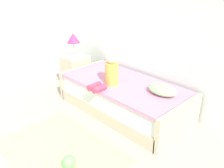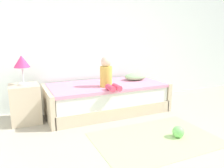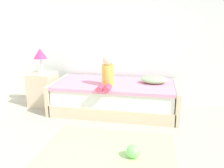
{
  "view_description": "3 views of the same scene",
  "coord_description": "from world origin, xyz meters",
  "px_view_note": "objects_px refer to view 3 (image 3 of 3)",
  "views": [
    {
      "loc": [
        1.89,
        -0.5,
        2.01
      ],
      "look_at": [
        -0.45,
        1.75,
        0.55
      ],
      "focal_mm": 38.53,
      "sensor_mm": 36.0,
      "label": 1
    },
    {
      "loc": [
        -1.94,
        -1.54,
        1.35
      ],
      "look_at": [
        -0.45,
        1.75,
        0.55
      ],
      "focal_mm": 35.85,
      "sensor_mm": 36.0,
      "label": 2
    },
    {
      "loc": [
        0.22,
        -1.75,
        1.55
      ],
      "look_at": [
        -0.45,
        1.75,
        0.55
      ],
      "focal_mm": 37.39,
      "sensor_mm": 36.0,
      "label": 3
    }
  ],
  "objects_px": {
    "bed": "(115,97)",
    "child_figure": "(107,74)",
    "table_lamp": "(40,55)",
    "pillow": "(154,80)",
    "nightstand": "(43,89)",
    "toy_ball": "(133,151)"
  },
  "relations": [
    {
      "from": "bed",
      "to": "child_figure",
      "type": "height_order",
      "value": "child_figure"
    },
    {
      "from": "table_lamp",
      "to": "pillow",
      "type": "height_order",
      "value": "table_lamp"
    },
    {
      "from": "bed",
      "to": "nightstand",
      "type": "distance_m",
      "value": 1.35
    },
    {
      "from": "bed",
      "to": "toy_ball",
      "type": "distance_m",
      "value": 1.46
    },
    {
      "from": "bed",
      "to": "pillow",
      "type": "xyz_separation_m",
      "value": [
        0.65,
        0.1,
        0.32
      ]
    },
    {
      "from": "child_figure",
      "to": "toy_ball",
      "type": "bearing_deg",
      "value": -64.88
    },
    {
      "from": "table_lamp",
      "to": "toy_ball",
      "type": "height_order",
      "value": "table_lamp"
    },
    {
      "from": "nightstand",
      "to": "pillow",
      "type": "distance_m",
      "value": 2.02
    },
    {
      "from": "nightstand",
      "to": "table_lamp",
      "type": "bearing_deg",
      "value": 180.0
    },
    {
      "from": "bed",
      "to": "pillow",
      "type": "distance_m",
      "value": 0.73
    },
    {
      "from": "nightstand",
      "to": "table_lamp",
      "type": "distance_m",
      "value": 0.64
    },
    {
      "from": "pillow",
      "to": "table_lamp",
      "type": "bearing_deg",
      "value": -178.54
    },
    {
      "from": "child_figure",
      "to": "pillow",
      "type": "relative_size",
      "value": 1.16
    },
    {
      "from": "table_lamp",
      "to": "nightstand",
      "type": "bearing_deg",
      "value": 0.0
    },
    {
      "from": "pillow",
      "to": "toy_ball",
      "type": "relative_size",
      "value": 2.74
    },
    {
      "from": "nightstand",
      "to": "child_figure",
      "type": "relative_size",
      "value": 1.18
    },
    {
      "from": "pillow",
      "to": "toy_ball",
      "type": "distance_m",
      "value": 1.57
    },
    {
      "from": "nightstand",
      "to": "child_figure",
      "type": "height_order",
      "value": "child_figure"
    },
    {
      "from": "nightstand",
      "to": "toy_ball",
      "type": "distance_m",
      "value": 2.32
    },
    {
      "from": "toy_ball",
      "to": "child_figure",
      "type": "bearing_deg",
      "value": 115.12
    },
    {
      "from": "nightstand",
      "to": "table_lamp",
      "type": "relative_size",
      "value": 1.33
    },
    {
      "from": "table_lamp",
      "to": "child_figure",
      "type": "relative_size",
      "value": 0.88
    }
  ]
}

